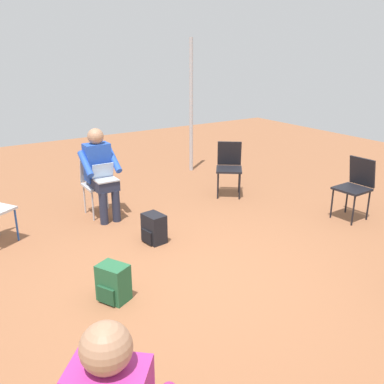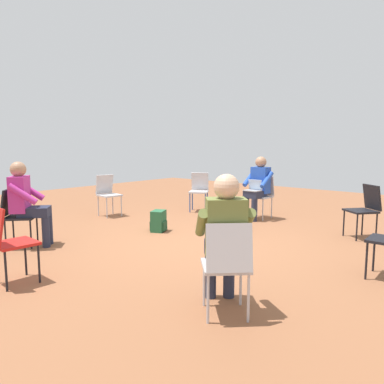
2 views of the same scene
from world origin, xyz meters
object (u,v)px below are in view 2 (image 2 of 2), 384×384
at_px(chair_northwest, 199,189).
at_px(chair_southeast, 227,262).
at_px(person_with_laptop, 258,184).
at_px(chair_northeast, 365,207).
at_px(person_in_magenta, 27,199).
at_px(backpack_by_empty_chair, 158,222).
at_px(chair_north, 262,193).
at_px(chair_southwest, 15,213).
at_px(chair_south, 8,239).
at_px(chair_west, 108,192).
at_px(person_in_olive, 224,234).
at_px(backpack_near_laptop_user, 234,221).

bearing_deg(chair_northwest, chair_southeast, 100.72).
bearing_deg(person_with_laptop, chair_northeast, 175.15).
xyz_separation_m(person_in_magenta, backpack_by_empty_chair, (0.76, 1.89, -0.54)).
bearing_deg(chair_north, chair_southwest, 70.08).
xyz_separation_m(chair_northeast, person_with_laptop, (-2.07, 0.21, 0.20)).
bearing_deg(chair_southwest, chair_south, 14.35).
distance_m(chair_southwest, person_with_laptop, 4.36).
height_order(chair_northeast, chair_southwest, same).
xyz_separation_m(chair_northwest, person_with_laptop, (1.46, 0.05, 0.20)).
distance_m(chair_west, chair_south, 3.86).
bearing_deg(person_with_laptop, person_in_magenta, 70.08).
height_order(chair_northeast, person_with_laptop, person_with_laptop).
xyz_separation_m(chair_northwest, chair_southwest, (-0.14, -4.00, 0.00)).
xyz_separation_m(chair_northwest, person_in_magenta, (-0.03, -3.87, 0.20)).
distance_m(chair_west, person_in_olive, 4.89).
distance_m(person_in_olive, backpack_near_laptop_user, 3.19).
xyz_separation_m(chair_west, person_with_laptop, (2.53, 1.73, 0.20)).
xyz_separation_m(chair_southwest, person_in_olive, (3.50, 0.28, 0.20)).
bearing_deg(chair_north, person_with_laptop, 90.00).
distance_m(chair_west, chair_southeast, 5.04).
relative_size(chair_north, person_in_magenta, 0.69).
relative_size(person_with_laptop, person_in_magenta, 1.00).
height_order(chair_south, person_in_olive, person_in_olive).
bearing_deg(backpack_near_laptop_user, backpack_by_empty_chair, -135.64).
xyz_separation_m(chair_west, chair_northwest, (1.08, 1.68, 0.00)).
bearing_deg(person_with_laptop, chair_north, -90.00).
relative_size(chair_west, chair_southeast, 1.00).
height_order(chair_west, person_in_olive, person_in_olive).
relative_size(chair_southeast, chair_south, 1.00).
bearing_deg(chair_northeast, chair_southwest, 84.27).
distance_m(person_with_laptop, person_in_magenta, 4.20).
distance_m(chair_west, backpack_by_empty_chair, 1.87).
bearing_deg(chair_southwest, chair_southeast, 43.70).
relative_size(chair_north, person_in_olive, 0.69).
bearing_deg(backpack_near_laptop_user, chair_south, -95.76).
xyz_separation_m(person_with_laptop, person_in_magenta, (-1.49, -3.92, 0.00)).
xyz_separation_m(chair_south, person_in_olive, (2.07, 1.00, 0.20)).
bearing_deg(backpack_near_laptop_user, person_in_magenta, -121.12).
xyz_separation_m(chair_south, chair_north, (0.17, 4.94, 0.00)).
relative_size(chair_northwest, person_in_olive, 0.69).
distance_m(chair_northeast, chair_south, 5.08).
bearing_deg(chair_west, person_with_laptop, 130.55).
height_order(chair_west, chair_northeast, same).
distance_m(chair_south, backpack_near_laptop_user, 3.68).
xyz_separation_m(chair_southeast, chair_northwest, (-3.48, 3.84, 0.00)).
xyz_separation_m(chair_south, chair_southwest, (-1.43, 0.72, 0.00)).
bearing_deg(backpack_near_laptop_user, chair_west, -167.55).
bearing_deg(chair_south, person_in_olive, 28.44).
height_order(chair_northwest, chair_southwest, same).
distance_m(person_with_laptop, person_in_olive, 4.22).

